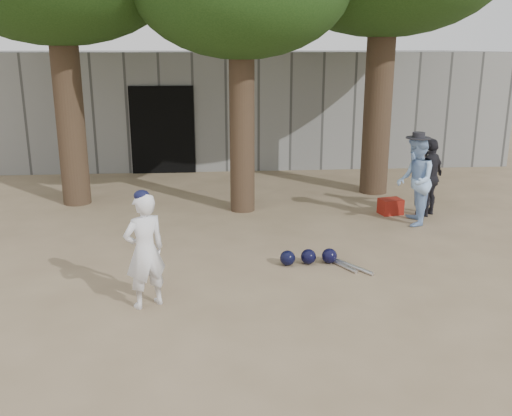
{
  "coord_description": "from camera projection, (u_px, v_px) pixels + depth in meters",
  "views": [
    {
      "loc": [
        -0.05,
        -6.72,
        3.17
      ],
      "look_at": [
        0.6,
        1.0,
        0.95
      ],
      "focal_mm": 40.0,
      "sensor_mm": 36.0,
      "label": 1
    }
  ],
  "objects": [
    {
      "name": "bat_pile",
      "position": [
        347.0,
        265.0,
        8.44
      ],
      "size": [
        0.6,
        0.77,
        0.06
      ],
      "color": "silver",
      "rests_on": "ground"
    },
    {
      "name": "spectator_dark",
      "position": [
        430.0,
        177.0,
        10.85
      ],
      "size": [
        0.88,
        0.87,
        1.49
      ],
      "primitive_type": "imported",
      "rotation": [
        0.0,
        0.0,
        3.9
      ],
      "color": "black",
      "rests_on": "ground"
    },
    {
      "name": "spectator_blue",
      "position": [
        415.0,
        181.0,
        10.26
      ],
      "size": [
        0.78,
        0.91,
        1.62
      ],
      "primitive_type": "imported",
      "rotation": [
        0.0,
        0.0,
        4.47
      ],
      "color": "#9CC0F1",
      "rests_on": "ground"
    },
    {
      "name": "helmet_row",
      "position": [
        309.0,
        257.0,
        8.53
      ],
      "size": [
        0.87,
        0.27,
        0.23
      ],
      "color": "black",
      "rests_on": "ground"
    },
    {
      "name": "boy_player",
      "position": [
        145.0,
        251.0,
        7.0
      ],
      "size": [
        0.64,
        0.58,
        1.47
      ],
      "primitive_type": "imported",
      "rotation": [
        0.0,
        0.0,
        3.68
      ],
      "color": "white",
      "rests_on": "ground"
    },
    {
      "name": "ground",
      "position": [
        216.0,
        301.0,
        7.32
      ],
      "size": [
        70.0,
        70.0,
        0.0
      ],
      "primitive_type": "plane",
      "color": "#937C5E",
      "rests_on": "ground"
    },
    {
      "name": "red_bag",
      "position": [
        391.0,
        206.0,
        11.08
      ],
      "size": [
        0.47,
        0.4,
        0.3
      ],
      "primitive_type": "cube",
      "rotation": [
        0.0,
        0.0,
        0.2
      ],
      "color": "#9F2915",
      "rests_on": "ground"
    },
    {
      "name": "back_building",
      "position": [
        209.0,
        104.0,
        16.8
      ],
      "size": [
        16.0,
        5.24,
        3.0
      ],
      "color": "gray",
      "rests_on": "ground"
    }
  ]
}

